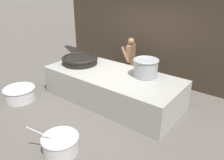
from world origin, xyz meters
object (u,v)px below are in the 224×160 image
prep_bowl_vegetables (61,143)px  prep_bowl_meat (20,93)px  cook (130,59)px  giant_wok_near (80,60)px  stock_pot (146,68)px

prep_bowl_vegetables → prep_bowl_meat: size_ratio=0.91×
cook → prep_bowl_vegetables: (0.77, -3.53, -0.61)m
giant_wok_near → stock_pot: bearing=9.3°
giant_wok_near → stock_pot: 2.06m
stock_pot → prep_bowl_meat: stock_pot is taller
stock_pot → prep_bowl_vegetables: stock_pot is taller
prep_bowl_vegetables → prep_bowl_meat: bearing=165.3°
stock_pot → cook: size_ratio=0.44×
giant_wok_near → prep_bowl_meat: (-0.80, -1.60, -0.72)m
prep_bowl_vegetables → prep_bowl_meat: (-2.51, 0.66, 0.01)m
cook → prep_bowl_meat: 3.42m
cook → prep_bowl_meat: (-1.74, -2.88, -0.60)m
prep_bowl_meat → cook: bearing=58.8°
prep_bowl_vegetables → cook: bearing=102.3°
stock_pot → cook: (-1.09, 0.94, -0.24)m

